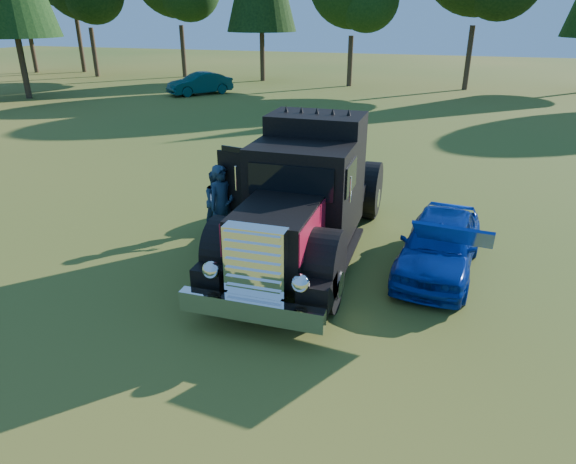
% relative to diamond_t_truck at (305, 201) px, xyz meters
% --- Properties ---
extents(ground, '(120.00, 120.00, 0.00)m').
position_rel_diamond_t_truck_xyz_m(ground, '(-0.38, -1.57, -1.28)').
color(ground, '#2B5218').
rests_on(ground, ground).
extents(diamond_t_truck, '(3.36, 7.16, 3.00)m').
position_rel_diamond_t_truck_xyz_m(diamond_t_truck, '(0.00, 0.00, 0.00)').
color(diamond_t_truck, black).
rests_on(diamond_t_truck, ground).
extents(hotrod_coupe, '(1.87, 4.13, 1.89)m').
position_rel_diamond_t_truck_xyz_m(hotrod_coupe, '(2.88, 0.09, -0.64)').
color(hotrod_coupe, '#071197').
rests_on(hotrod_coupe, ground).
extents(spectator_near, '(0.75, 0.83, 1.92)m').
position_rel_diamond_t_truck_xyz_m(spectator_near, '(-1.94, -0.01, -0.32)').
color(spectator_near, '#1F234A').
rests_on(spectator_near, ground).
extents(spectator_far, '(0.93, 0.96, 1.55)m').
position_rel_diamond_t_truck_xyz_m(spectator_far, '(-2.38, 0.67, -0.50)').
color(spectator_far, '#1A283E').
rests_on(spectator_far, ground).
extents(distant_teal_car, '(3.73, 4.13, 1.37)m').
position_rel_diamond_t_truck_xyz_m(distant_teal_car, '(-12.87, 21.05, -0.60)').
color(distant_teal_car, '#093631').
rests_on(distant_teal_car, ground).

